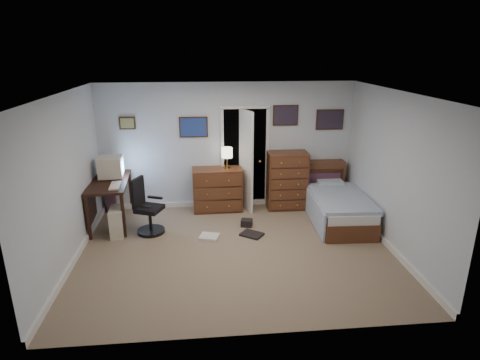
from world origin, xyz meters
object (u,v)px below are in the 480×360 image
object	(u,v)px
computer_desk	(104,190)
office_chair	(147,212)
tall_dresser	(287,180)
bed	(338,208)
low_dresser	(217,189)

from	to	relation	value
computer_desk	office_chair	world-z (taller)	office_chair
tall_dresser	bed	size ratio (longest dim) A/B	0.63
low_dresser	tall_dresser	bearing A→B (deg)	-3.19
office_chair	low_dresser	bearing A→B (deg)	58.54
bed	office_chair	bearing A→B (deg)	-175.68
office_chair	bed	xyz separation A→B (m)	(3.48, 0.12, -0.10)
office_chair	tall_dresser	size ratio (longest dim) A/B	0.86
computer_desk	bed	xyz separation A→B (m)	(4.28, -0.37, -0.36)
bed	low_dresser	bearing A→B (deg)	162.04
low_dresser	tall_dresser	xyz separation A→B (m)	(1.40, -0.02, 0.15)
computer_desk	tall_dresser	bearing A→B (deg)	3.10
low_dresser	bed	world-z (taller)	low_dresser
low_dresser	office_chair	bearing A→B (deg)	-145.77
computer_desk	low_dresser	distance (m)	2.14
office_chair	bed	distance (m)	3.48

